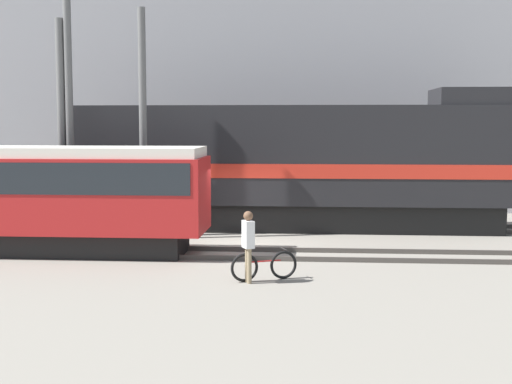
# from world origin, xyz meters

# --- Properties ---
(ground_plane) EXTENTS (120.00, 120.00, 0.00)m
(ground_plane) POSITION_xyz_m (0.00, 0.00, 0.00)
(ground_plane) COLOR gray
(track_near) EXTENTS (60.00, 1.51, 0.14)m
(track_near) POSITION_xyz_m (0.00, -1.84, 0.07)
(track_near) COLOR #47423D
(track_near) RESTS_ON ground
(track_far) EXTENTS (60.00, 1.51, 0.14)m
(track_far) POSITION_xyz_m (0.00, 3.73, 0.07)
(track_far) COLOR #47423D
(track_far) RESTS_ON ground
(building_backdrop) EXTENTS (47.10, 6.00, 13.70)m
(building_backdrop) POSITION_xyz_m (0.00, 11.90, 6.85)
(building_backdrop) COLOR #99999E
(building_backdrop) RESTS_ON ground
(freight_locomotive) EXTENTS (16.08, 3.04, 5.12)m
(freight_locomotive) POSITION_xyz_m (1.90, 3.73, 2.39)
(freight_locomotive) COLOR black
(freight_locomotive) RESTS_ON ground
(streetcar) EXTENTS (10.77, 2.54, 3.20)m
(streetcar) POSITION_xyz_m (-6.09, -1.84, 1.83)
(streetcar) COLOR black
(streetcar) RESTS_ON ground
(bicycle) EXTENTS (1.63, 0.81, 0.78)m
(bicycle) POSITION_xyz_m (1.26, -5.04, 0.36)
(bicycle) COLOR black
(bicycle) RESTS_ON ground
(person) EXTENTS (0.35, 0.42, 1.77)m
(person) POSITION_xyz_m (0.89, -5.36, 1.09)
(person) COLOR #8C7A5B
(person) RESTS_ON ground
(utility_pole_left) EXTENTS (0.27, 0.27, 7.36)m
(utility_pole_left) POSITION_xyz_m (-5.95, 0.95, 3.68)
(utility_pole_left) COLOR #595959
(utility_pole_left) RESTS_ON ground
(utility_pole_center) EXTENTS (0.26, 0.26, 9.42)m
(utility_pole_center) POSITION_xyz_m (-5.67, 0.95, 4.71)
(utility_pole_center) COLOR #595959
(utility_pole_center) RESTS_ON ground
(utility_pole_right) EXTENTS (0.25, 0.25, 7.68)m
(utility_pole_right) POSITION_xyz_m (-3.18, 0.95, 3.84)
(utility_pole_right) COLOR #595959
(utility_pole_right) RESTS_ON ground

